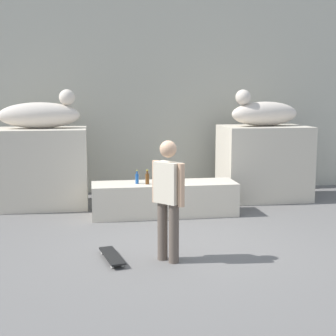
{
  "coord_description": "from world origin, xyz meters",
  "views": [
    {
      "loc": [
        -1.36,
        -7.14,
        2.29
      ],
      "look_at": [
        -0.13,
        0.61,
        1.1
      ],
      "focal_mm": 52.75,
      "sensor_mm": 36.0,
      "label": 1
    }
  ],
  "objects_px": {
    "statue_reclining_right": "(264,113)",
    "skateboard": "(112,256)",
    "statue_reclining_left": "(41,114)",
    "skater": "(168,195)",
    "bottle_brown": "(147,178)",
    "bottle_blue": "(137,178)"
  },
  "relations": [
    {
      "from": "statue_reclining_right",
      "to": "skateboard",
      "type": "xyz_separation_m",
      "value": [
        -3.42,
        -3.57,
        -1.81
      ]
    },
    {
      "from": "statue_reclining_left",
      "to": "statue_reclining_right",
      "type": "distance_m",
      "value": 4.64
    },
    {
      "from": "skater",
      "to": "skateboard",
      "type": "distance_m",
      "value": 1.16
    },
    {
      "from": "skater",
      "to": "bottle_brown",
      "type": "height_order",
      "value": "skater"
    },
    {
      "from": "bottle_blue",
      "to": "statue_reclining_left",
      "type": "bearing_deg",
      "value": 147.4
    },
    {
      "from": "skateboard",
      "to": "bottle_brown",
      "type": "relative_size",
      "value": 3.04
    },
    {
      "from": "bottle_brown",
      "to": "bottle_blue",
      "type": "xyz_separation_m",
      "value": [
        -0.18,
        0.09,
        -0.01
      ]
    },
    {
      "from": "skateboard",
      "to": "bottle_blue",
      "type": "bearing_deg",
      "value": -24.46
    },
    {
      "from": "statue_reclining_right",
      "to": "skateboard",
      "type": "bearing_deg",
      "value": 32.8
    },
    {
      "from": "skateboard",
      "to": "statue_reclining_right",
      "type": "bearing_deg",
      "value": -54.75
    },
    {
      "from": "skater",
      "to": "skateboard",
      "type": "relative_size",
      "value": 2.03
    },
    {
      "from": "bottle_brown",
      "to": "statue_reclining_right",
      "type": "bearing_deg",
      "value": 24.86
    },
    {
      "from": "bottle_brown",
      "to": "bottle_blue",
      "type": "relative_size",
      "value": 1.06
    },
    {
      "from": "skater",
      "to": "bottle_blue",
      "type": "xyz_separation_m",
      "value": [
        -0.18,
        2.56,
        -0.2
      ]
    },
    {
      "from": "skateboard",
      "to": "bottle_blue",
      "type": "xyz_separation_m",
      "value": [
        0.58,
        2.43,
        0.66
      ]
    },
    {
      "from": "statue_reclining_left",
      "to": "skater",
      "type": "bearing_deg",
      "value": -65.47
    },
    {
      "from": "bottle_blue",
      "to": "statue_reclining_right",
      "type": "bearing_deg",
      "value": 21.9
    },
    {
      "from": "skater",
      "to": "bottle_brown",
      "type": "xyz_separation_m",
      "value": [
        0.0,
        2.47,
        -0.19
      ]
    },
    {
      "from": "skater",
      "to": "bottle_brown",
      "type": "bearing_deg",
      "value": -41.7
    },
    {
      "from": "statue_reclining_right",
      "to": "bottle_blue",
      "type": "xyz_separation_m",
      "value": [
        -2.84,
        -1.14,
        -1.15
      ]
    },
    {
      "from": "statue_reclining_right",
      "to": "statue_reclining_left",
      "type": "bearing_deg",
      "value": -13.53
    },
    {
      "from": "skateboard",
      "to": "bottle_blue",
      "type": "height_order",
      "value": "bottle_blue"
    }
  ]
}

